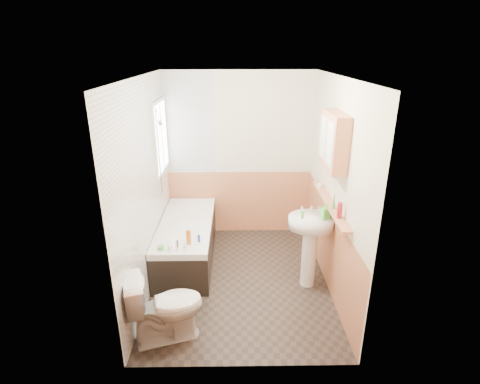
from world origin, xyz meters
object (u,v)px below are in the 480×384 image
Objects in this scene: bathtub at (187,240)px; medicine_cabinet at (334,141)px; toilet at (165,307)px; sink at (310,237)px; pine_shelf at (329,204)px.

medicine_cabinet reaches higher than bathtub.
medicine_cabinet is (1.74, -0.62, 1.54)m from bathtub.
toilet is at bearing -91.14° from bathtub.
sink reaches higher than toilet.
sink is 1.56× the size of medicine_cabinet.
bathtub is at bearing 160.27° from medicine_cabinet.
bathtub is 2.41m from medicine_cabinet.
sink is at bearing -77.85° from toilet.
bathtub is at bearing 161.63° from pine_shelf.
bathtub is 1.64× the size of sink.
bathtub is 1.51m from toilet.
toilet is 0.72× the size of sink.
pine_shelf is at bearing -80.11° from toilet.
medicine_cabinet is at bearing -80.70° from toilet.
sink is (1.60, 0.90, 0.29)m from toilet.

